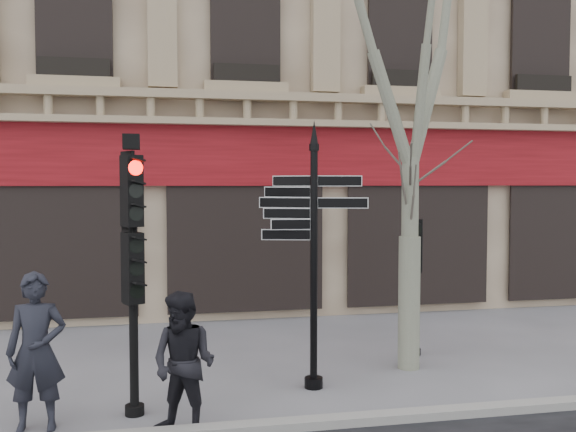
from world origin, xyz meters
name	(u,v)px	position (x,y,z in m)	size (l,w,h in m)	color
ground	(293,391)	(0.00, 0.00, 0.00)	(80.00, 80.00, 0.00)	#5F5E63
kerb	(316,423)	(0.00, -1.40, 0.06)	(80.00, 0.25, 0.12)	gray
building	(214,0)	(0.00, 12.48, 8.99)	(28.00, 15.52, 18.00)	gray
fingerpost	(314,209)	(0.34, 0.10, 2.63)	(2.17, 2.17, 3.92)	black
traffic_signal_main	(132,239)	(-2.21, -0.50, 2.29)	(0.48, 0.42, 3.63)	black
traffic_signal_secondary	(415,260)	(2.50, 1.51, 1.66)	(0.48, 0.43, 2.38)	black
plane_tree	(412,5)	(2.09, 0.76, 5.83)	(3.13, 3.13, 8.30)	gray
pedestrian_a	(36,351)	(-3.35, -0.77, 0.97)	(0.71, 0.46, 1.94)	black
pedestrian_b	(184,364)	(-1.60, -1.30, 0.86)	(0.84, 0.65, 1.72)	black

